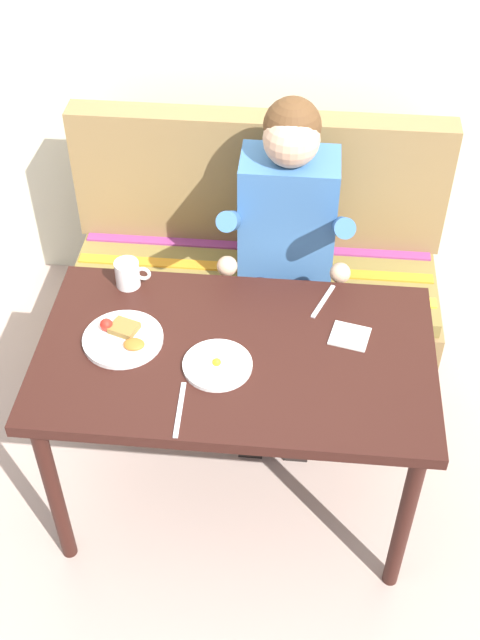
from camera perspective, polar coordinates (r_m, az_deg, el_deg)
name	(u,v)px	position (r m, az deg, el deg)	size (l,w,h in m)	color
ground_plane	(236,493)	(2.95, -0.28, -12.28)	(8.00, 8.00, 0.00)	#AF978C
table	(235,370)	(2.44, -0.33, -3.63)	(1.20, 0.70, 0.73)	black
couch	(254,287)	(3.21, 1.04, 2.39)	(1.44, 0.56, 1.00)	olive
person	(286,233)	(2.82, 3.35, 6.25)	(0.45, 0.61, 1.21)	#3B6AA2
plate_breakfast	(123,338)	(2.44, -8.40, -1.25)	(0.25, 0.25, 0.05)	white
plate_eggs	(217,365)	(2.34, -1.63, -3.22)	(0.21, 0.21, 0.04)	white
coffee_mug	(128,273)	(2.60, -8.03, 3.34)	(0.12, 0.08, 0.09)	white
napkin	(350,336)	(2.45, 7.87, -1.16)	(0.11, 0.11, 0.01)	silver
fork	(323,301)	(2.56, 5.99, 1.35)	(0.01, 0.17, 0.01)	silver
knife	(180,409)	(2.23, -4.34, -6.42)	(0.01, 0.20, 0.01)	silver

